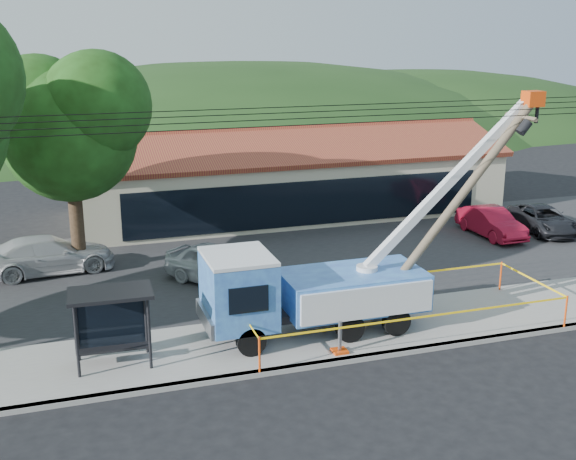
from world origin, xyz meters
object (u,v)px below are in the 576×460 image
(car_silver, at_px, (219,286))
(car_red, at_px, (490,238))
(bus_shelter, at_px, (111,309))
(utility_truck, at_px, (310,288))
(car_dark, at_px, (542,233))
(leaning_pole, at_px, (456,203))
(car_white, at_px, (50,275))

(car_silver, xyz_separation_m, car_red, (13.74, 2.43, 0.00))
(car_silver, relative_size, car_red, 1.10)
(bus_shelter, relative_size, car_silver, 0.54)
(utility_truck, bearing_deg, car_dark, 27.96)
(utility_truck, height_order, car_silver, utility_truck)
(utility_truck, xyz_separation_m, car_dark, (14.85, 7.88, -1.68))
(car_red, relative_size, car_dark, 0.93)
(car_red, xyz_separation_m, car_dark, (2.85, -0.09, 0.00))
(car_silver, height_order, car_red, car_silver)
(car_silver, bearing_deg, leaning_pole, -79.24)
(car_red, bearing_deg, utility_truck, -147.73)
(car_dark, bearing_deg, utility_truck, -143.63)
(car_silver, distance_m, car_dark, 16.76)
(bus_shelter, bearing_deg, car_red, 26.37)
(bus_shelter, bearing_deg, car_silver, 54.28)
(utility_truck, relative_size, car_white, 2.21)
(utility_truck, distance_m, car_dark, 16.90)
(car_dark, bearing_deg, leaning_pole, -132.11)
(bus_shelter, relative_size, car_red, 0.59)
(bus_shelter, bearing_deg, leaning_pole, 1.94)
(car_white, bearing_deg, car_red, -99.73)
(car_red, bearing_deg, car_dark, -3.26)
(car_silver, bearing_deg, car_red, -28.18)
(car_white, bearing_deg, car_silver, -125.44)
(leaning_pole, height_order, car_silver, leaning_pole)
(car_dark, bearing_deg, bus_shelter, -150.51)
(leaning_pole, relative_size, car_white, 1.45)
(car_silver, height_order, car_dark, car_silver)
(car_silver, distance_m, car_white, 7.13)
(leaning_pole, relative_size, car_silver, 1.66)
(bus_shelter, distance_m, car_red, 20.08)
(leaning_pole, height_order, car_dark, leaning_pole)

